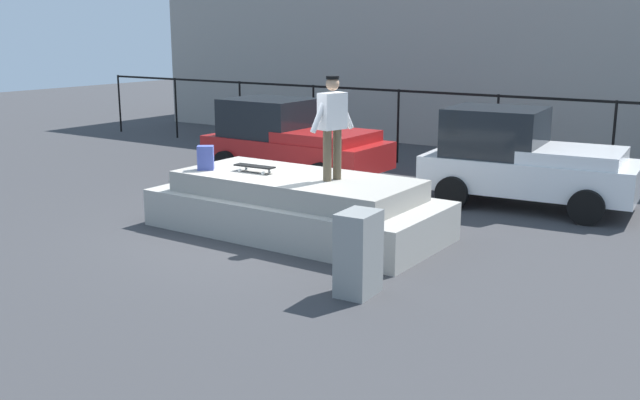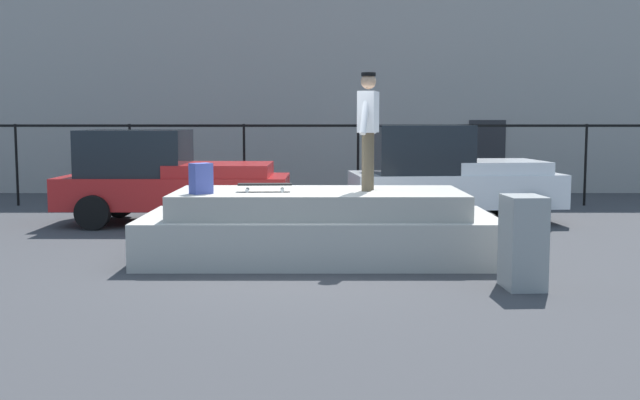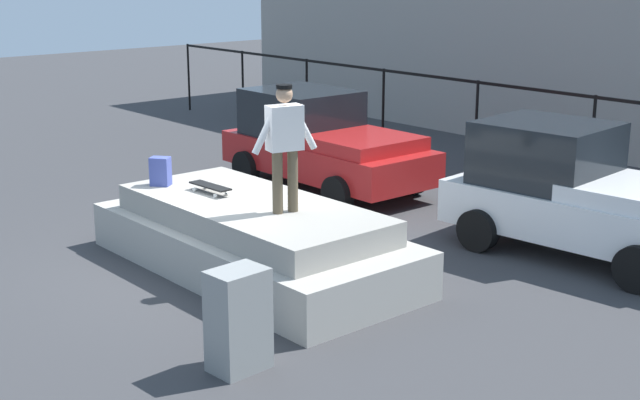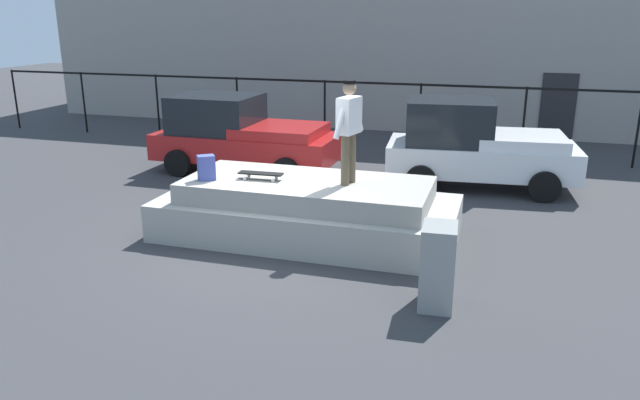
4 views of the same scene
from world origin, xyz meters
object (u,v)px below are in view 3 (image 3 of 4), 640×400
at_px(car_red_pickup_near, 321,141).
at_px(utility_box, 238,320).
at_px(backpack, 160,171).
at_px(car_white_pickup_mid, 577,193).
at_px(skateboard, 210,186).
at_px(skateboarder, 285,139).

relative_size(car_red_pickup_near, utility_box, 3.91).
bearing_deg(backpack, car_white_pickup_mid, 10.23).
height_order(car_red_pickup_near, car_white_pickup_mid, car_white_pickup_mid).
relative_size(skateboard, car_red_pickup_near, 0.18).
xyz_separation_m(backpack, car_white_pickup_mid, (4.15, 4.52, -0.28)).
bearing_deg(car_red_pickup_near, car_white_pickup_mid, 2.33).
xyz_separation_m(skateboard, car_white_pickup_mid, (3.28, 4.23, -0.16)).
xyz_separation_m(skateboarder, skateboard, (-1.48, -0.20, -0.88)).
relative_size(skateboard, backpack, 1.82).
bearing_deg(skateboard, car_white_pickup_mid, 52.15).
xyz_separation_m(car_white_pickup_mid, utility_box, (-0.07, -6.06, -0.37)).
relative_size(skateboarder, backpack, 3.97).
relative_size(backpack, utility_box, 0.38).
xyz_separation_m(skateboarder, car_red_pickup_near, (-3.67, 3.81, -1.08)).
bearing_deg(car_red_pickup_near, backpack, -72.80).
xyz_separation_m(skateboard, backpack, (-0.86, -0.29, 0.11)).
bearing_deg(utility_box, skateboard, 146.95).
height_order(backpack, car_white_pickup_mid, car_white_pickup_mid).
bearing_deg(skateboard, car_red_pickup_near, 118.72).
bearing_deg(car_white_pickup_mid, backpack, -132.54).
relative_size(car_white_pickup_mid, utility_box, 3.72).
bearing_deg(car_white_pickup_mid, skateboard, -127.85).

